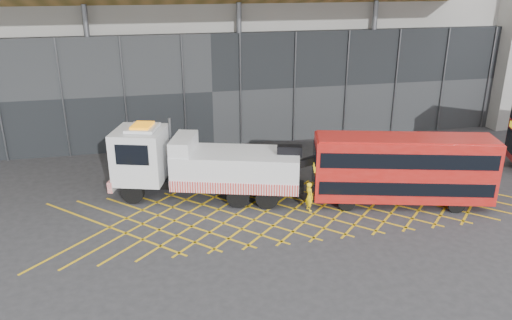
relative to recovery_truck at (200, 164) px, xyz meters
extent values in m
plane|color=#2B2B2E|center=(-0.08, -2.69, -1.96)|extent=(120.00, 120.00, 0.00)
cube|color=gold|center=(-4.88, -2.69, -1.95)|extent=(7.16, 7.16, 0.01)
cube|color=gold|center=(-4.88, -2.69, -1.95)|extent=(7.16, 7.16, 0.01)
cube|color=gold|center=(-3.28, -2.69, -1.95)|extent=(7.16, 7.16, 0.01)
cube|color=gold|center=(-3.28, -2.69, -1.95)|extent=(7.16, 7.16, 0.01)
cube|color=gold|center=(-1.68, -2.69, -1.95)|extent=(7.16, 7.16, 0.01)
cube|color=gold|center=(-1.68, -2.69, -1.95)|extent=(7.16, 7.16, 0.01)
cube|color=gold|center=(-0.08, -2.69, -1.95)|extent=(7.16, 7.16, 0.01)
cube|color=gold|center=(-0.08, -2.69, -1.95)|extent=(7.16, 7.16, 0.01)
cube|color=gold|center=(1.52, -2.69, -1.95)|extent=(7.16, 7.16, 0.01)
cube|color=gold|center=(1.52, -2.69, -1.95)|extent=(7.16, 7.16, 0.01)
cube|color=gold|center=(3.12, -2.69, -1.95)|extent=(7.16, 7.16, 0.01)
cube|color=gold|center=(3.12, -2.69, -1.95)|extent=(7.16, 7.16, 0.01)
cube|color=gold|center=(4.72, -2.69, -1.95)|extent=(7.16, 7.16, 0.01)
cube|color=gold|center=(4.72, -2.69, -1.95)|extent=(7.16, 7.16, 0.01)
cube|color=gold|center=(6.32, -2.69, -1.95)|extent=(7.16, 7.16, 0.01)
cube|color=gold|center=(6.32, -2.69, -1.95)|extent=(7.16, 7.16, 0.01)
cube|color=gold|center=(7.92, -2.69, -1.95)|extent=(7.16, 7.16, 0.01)
cube|color=gold|center=(7.92, -2.69, -1.95)|extent=(7.16, 7.16, 0.01)
cube|color=gold|center=(9.52, -2.69, -1.95)|extent=(7.16, 7.16, 0.01)
cube|color=gold|center=(9.52, -2.69, -1.95)|extent=(7.16, 7.16, 0.01)
cube|color=gold|center=(11.12, -2.69, -1.95)|extent=(7.16, 7.16, 0.01)
cube|color=gold|center=(11.12, -2.69, -1.95)|extent=(7.16, 7.16, 0.01)
cube|color=gold|center=(12.72, -2.69, -1.95)|extent=(7.16, 7.16, 0.01)
cube|color=gold|center=(12.72, -2.69, -1.95)|extent=(7.16, 7.16, 0.01)
cube|color=gold|center=(14.32, -2.69, -1.95)|extent=(7.16, 7.16, 0.01)
cube|color=gold|center=(14.32, -2.69, -1.95)|extent=(7.16, 7.16, 0.01)
cube|color=gold|center=(15.92, -2.69, -1.95)|extent=(7.16, 7.16, 0.01)
cube|color=gold|center=(15.92, -2.69, -1.95)|extent=(7.16, 7.16, 0.01)
cube|color=gray|center=(1.92, 16.31, 7.04)|extent=(55.00, 14.00, 18.00)
cube|color=black|center=(1.92, 9.01, 2.04)|extent=(55.00, 0.80, 8.00)
cylinder|color=#595B60|center=(-6.08, 8.81, 3.04)|extent=(0.36, 0.36, 10.00)
cylinder|color=#595B60|center=(3.92, 8.81, 3.04)|extent=(0.36, 0.36, 10.00)
cylinder|color=#595B60|center=(13.92, 8.81, 3.04)|extent=(0.36, 0.36, 10.00)
cube|color=black|center=(0.46, -0.14, -1.18)|extent=(10.45, 4.23, 0.39)
cube|color=white|center=(-3.16, 1.00, 0.44)|extent=(3.39, 3.46, 2.90)
cube|color=black|center=(-4.46, 1.40, 0.94)|extent=(0.79, 2.36, 1.23)
cube|color=red|center=(-4.49, 1.41, -1.01)|extent=(1.13, 2.85, 0.61)
cube|color=orange|center=(-2.95, 0.93, 2.15)|extent=(1.36, 1.58, 0.13)
cube|color=white|center=(1.95, -0.60, -0.12)|extent=(7.43, 4.73, 1.78)
cube|color=red|center=(1.52, -1.97, -0.79)|extent=(6.62, 2.13, 0.61)
cube|color=white|center=(-0.82, 0.26, 1.16)|extent=(1.86, 2.89, 0.78)
cube|color=black|center=(4.72, -1.47, 0.94)|extent=(1.44, 0.93, 0.56)
cube|color=black|center=(5.78, -1.80, 0.38)|extent=(2.45, 1.10, 1.21)
cylinder|color=black|center=(-3.73, -0.06, -1.35)|extent=(1.29, 0.74, 1.23)
cylinder|color=black|center=(-3.03, 2.18, -1.35)|extent=(1.29, 0.74, 1.23)
cylinder|color=black|center=(3.30, -2.25, -1.35)|extent=(1.29, 0.74, 1.23)
cylinder|color=black|center=(4.00, -0.02, -1.35)|extent=(1.29, 0.74, 1.23)
cylinder|color=#595B60|center=(-1.45, 1.63, 1.05)|extent=(0.16, 0.16, 2.45)
cube|color=#AD140F|center=(10.51, -3.28, 0.15)|extent=(9.67, 4.54, 3.32)
cube|color=black|center=(10.51, -3.28, -0.63)|extent=(9.32, 4.50, 0.73)
cube|color=black|center=(10.51, -3.28, 0.91)|extent=(9.32, 4.50, 0.81)
cube|color=black|center=(5.94, -2.06, -0.59)|extent=(0.55, 1.87, 1.11)
cube|color=black|center=(5.94, -2.06, 0.91)|extent=(0.55, 1.87, 0.81)
cube|color=yellow|center=(5.93, -2.06, 0.23)|extent=(0.45, 1.49, 0.30)
cube|color=#AD140F|center=(10.51, -3.28, 1.84)|extent=(9.44, 4.32, 0.10)
cylinder|color=black|center=(7.37, -3.42, -1.51)|extent=(0.93, 0.48, 0.89)
cylinder|color=black|center=(7.86, -1.60, -1.51)|extent=(0.93, 0.48, 0.89)
cylinder|color=black|center=(12.91, -4.90, -1.51)|extent=(0.93, 0.48, 0.89)
cylinder|color=black|center=(13.40, -3.08, -1.51)|extent=(0.93, 0.48, 0.89)
cube|color=black|center=(19.99, 0.17, -0.26)|extent=(0.94, 2.24, 1.38)
imported|color=yellow|center=(5.42, -2.98, -1.16)|extent=(0.50, 0.65, 1.60)
camera|label=1|loc=(-2.47, -25.78, 9.95)|focal=35.00mm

